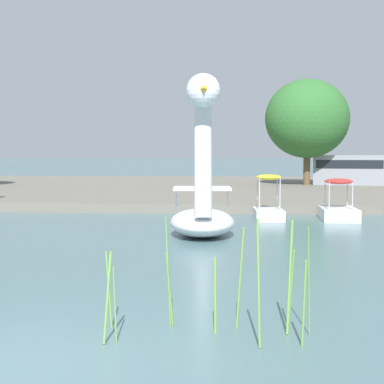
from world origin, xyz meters
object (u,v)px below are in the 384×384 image
swan_boat (202,197)px  parked_van (349,169)px  pedal_boat_red (338,207)px  tree_broadleaf_behind_dock (307,119)px  pedal_boat_yellow (268,206)px

swan_boat → parked_van: size_ratio=0.97×
pedal_boat_red → parked_van: size_ratio=0.47×
tree_broadleaf_behind_dock → parked_van: 4.08m
parked_van → pedal_boat_red: bearing=-100.9°
pedal_boat_yellow → parked_van: parked_van is taller
parked_van → swan_boat: bearing=-109.7°
pedal_boat_red → tree_broadleaf_behind_dock: bearing=88.0°
tree_broadleaf_behind_dock → parked_van: tree_broadleaf_behind_dock is taller
pedal_boat_yellow → pedal_boat_red: pedal_boat_yellow is taller
swan_boat → pedal_boat_red: swan_boat is taller
pedal_boat_red → pedal_boat_yellow: bearing=-177.3°
pedal_boat_yellow → pedal_boat_red: 2.45m
swan_boat → pedal_boat_yellow: 5.15m
swan_boat → tree_broadleaf_behind_dock: size_ratio=0.60×
pedal_boat_red → swan_boat: bearing=-132.9°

